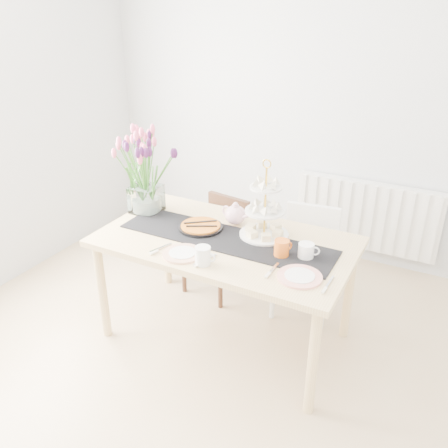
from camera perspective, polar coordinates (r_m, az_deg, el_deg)
The scene contains 15 objects.
room_shell at distance 2.13m, azimuth -6.81°, elevation 2.60°, with size 4.50×4.50×4.50m.
radiator at distance 4.20m, azimuth 16.74°, elevation 0.98°, with size 1.20×0.08×0.60m, color white.
dining_table at distance 3.02m, azimuth 0.19°, elevation -3.10°, with size 1.60×0.90×0.75m.
chair_brown at distance 3.69m, azimuth -0.34°, elevation -1.73°, with size 0.45×0.45×0.75m.
chair_white at distance 3.51m, azimuth 10.03°, elevation -3.37°, with size 0.44×0.44×0.78m.
table_runner at distance 2.99m, azimuth 0.19°, elevation -1.75°, with size 1.40×0.35×0.01m, color black.
tulip_vase at distance 3.28m, azimuth -9.69°, elevation 7.66°, with size 0.70×0.70×0.60m.
cake_stand at distance 2.97m, azimuth 4.91°, elevation 0.77°, with size 0.31×0.31×0.46m.
teapot at distance 3.15m, azimuth 1.38°, elevation 1.12°, with size 0.23×0.18×0.15m, color white, non-canonical shape.
cream_jug at distance 2.80m, azimuth 9.83°, elevation -3.20°, with size 0.09×0.09×0.09m, color white.
tart_tin at distance 3.10m, azimuth -2.82°, elevation -0.39°, with size 0.29×0.29×0.04m.
mug_white at distance 2.69m, azimuth -2.57°, elevation -3.82°, with size 0.09×0.09×0.11m, color white.
mug_orange at distance 2.79m, azimuth 6.94°, elevation -2.93°, with size 0.09×0.09×0.10m, color #D95D18.
plate_left at distance 2.82m, azimuth -5.03°, elevation -3.56°, with size 0.24×0.24×0.01m, color silver.
plate_right at distance 2.62m, azimuth 9.09°, elevation -6.27°, with size 0.25×0.25×0.01m, color white.
Camera 1 is at (1.13, -1.61, 2.13)m, focal length 38.00 mm.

